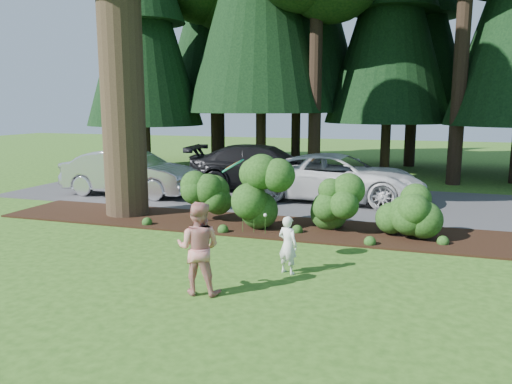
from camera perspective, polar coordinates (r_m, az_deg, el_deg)
ground at (r=10.44m, az=-2.83°, el=-8.17°), size 80.00×80.00×0.00m
mulch_bed at (r=13.40m, az=2.12°, el=-3.98°), size 16.00×2.50×0.05m
driveway at (r=17.44m, az=5.96°, el=-0.82°), size 22.00×6.00×0.03m
shrub_row at (r=12.94m, az=5.29°, el=-0.96°), size 6.53×1.60×1.61m
lily_cluster at (r=12.59m, az=-0.24°, el=-2.68°), size 0.69×0.09×0.57m
car_silver_wagon at (r=18.54m, az=-14.20°, el=2.15°), size 4.91×1.72×1.62m
car_white_suv at (r=17.13m, az=9.46°, el=1.65°), size 5.89×3.04×1.59m
car_dark_suv at (r=19.12m, az=1.03°, el=2.82°), size 6.16×3.10×1.72m
child at (r=9.70m, az=3.65°, el=-6.06°), size 0.48×0.40×1.14m
adult at (r=8.67m, az=-6.59°, el=-6.38°), size 0.85×0.69×1.62m
frisbee at (r=9.71m, az=-2.66°, el=3.04°), size 0.45×0.49×0.30m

